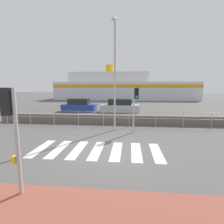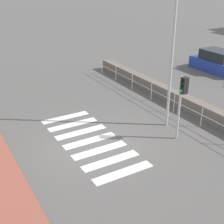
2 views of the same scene
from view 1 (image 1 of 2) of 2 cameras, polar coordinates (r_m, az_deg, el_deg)
The scene contains 11 objects.
ground_plane at distance 8.19m, azimuth -1.34°, elevation -12.50°, with size 160.00×160.00×0.00m, color #565451.
sidewalk_brick at distance 4.61m, azimuth -8.58°, elevation -29.99°, with size 24.00×1.80×0.12m.
crosswalk at distance 8.26m, azimuth -4.95°, elevation -12.31°, with size 5.85×2.40×0.01m.
seawall at distance 13.78m, azimuth 1.67°, elevation -2.40°, with size 19.14×0.55×0.70m.
harbor_fence at distance 12.85m, azimuth 1.40°, elevation -1.36°, with size 17.26×0.04×1.14m.
traffic_light_near at distance 5.03m, azimuth -29.89°, elevation -2.26°, with size 0.34×0.32×2.88m.
traffic_light_far at distance 10.96m, azimuth 7.69°, elevation 3.92°, with size 0.34×0.32×2.84m.
streetlamp at distance 11.36m, azimuth 0.86°, elevation 14.99°, with size 0.32×1.02×6.97m.
ferry_boat at distance 40.84m, azimuth 3.37°, elevation 7.81°, with size 30.91×8.80×7.84m.
parked_car_blue at distance 21.13m, azimuth -10.67°, elevation 2.02°, with size 3.90×1.78×1.52m.
parked_car_silver at distance 20.31m, azimuth 2.64°, elevation 1.89°, with size 4.40×1.85×1.51m.
Camera 1 is at (0.95, -7.59, 2.91)m, focal length 28.00 mm.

